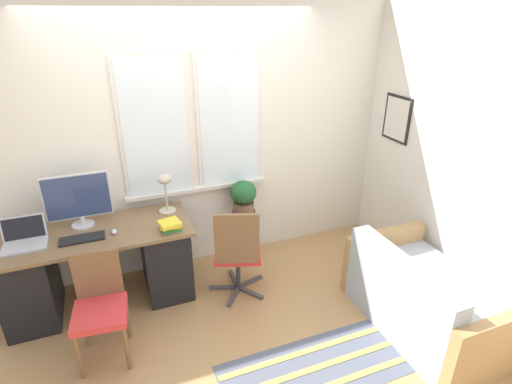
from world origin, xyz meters
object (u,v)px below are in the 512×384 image
(monitor, at_px, (78,199))
(keyboard, at_px, (82,239))
(mouse, at_px, (114,232))
(desk_chair_wooden, at_px, (100,305))
(couch_loveseat, at_px, (426,300))
(potted_plant, at_px, (243,195))
(laptop, at_px, (24,240))
(desk_lamp, at_px, (165,185))
(book_stack, at_px, (170,225))
(plant_stand, at_px, (244,217))
(office_chair_swivel, at_px, (237,251))

(monitor, xyz_separation_m, keyboard, (-0.01, -0.26, -0.25))
(mouse, bearing_deg, desk_chair_wooden, -107.98)
(couch_loveseat, distance_m, potted_plant, 1.93)
(potted_plant, bearing_deg, monitor, -177.31)
(desk_chair_wooden, bearing_deg, couch_loveseat, -8.96)
(laptop, distance_m, mouse, 0.68)
(keyboard, relative_size, potted_plant, 1.05)
(keyboard, bearing_deg, desk_chair_wooden, -81.73)
(keyboard, height_order, couch_loveseat, keyboard)
(laptop, bearing_deg, desk_lamp, 8.68)
(desk_lamp, height_order, couch_loveseat, desk_lamp)
(potted_plant, bearing_deg, mouse, -166.00)
(desk_lamp, xyz_separation_m, book_stack, (-0.04, -0.36, -0.23))
(keyboard, bearing_deg, potted_plant, 12.07)
(keyboard, distance_m, potted_plant, 1.57)
(laptop, height_order, mouse, laptop)
(desk_lamp, xyz_separation_m, couch_loveseat, (1.85, -1.46, -0.76))
(book_stack, relative_size, potted_plant, 0.61)
(monitor, relative_size, couch_loveseat, 0.40)
(book_stack, relative_size, couch_loveseat, 0.16)
(mouse, xyz_separation_m, desk_lamp, (0.49, 0.25, 0.26))
(laptop, distance_m, desk_chair_wooden, 0.86)
(keyboard, xyz_separation_m, plant_stand, (1.53, 0.33, -0.26))
(desk_chair_wooden, distance_m, office_chair_swivel, 1.22)
(laptop, xyz_separation_m, mouse, (0.68, -0.07, -0.03))
(laptop, bearing_deg, plant_stand, 7.25)
(monitor, height_order, desk_lamp, monitor)
(monitor, distance_m, mouse, 0.42)
(laptop, height_order, monitor, monitor)
(desk_chair_wooden, height_order, plant_stand, desk_chair_wooden)
(monitor, distance_m, keyboard, 0.36)
(couch_loveseat, bearing_deg, book_stack, 59.86)
(keyboard, relative_size, mouse, 5.01)
(office_chair_swivel, bearing_deg, book_stack, 5.22)
(keyboard, bearing_deg, monitor, 88.51)
(desk_chair_wooden, bearing_deg, potted_plant, 36.53)
(laptop, relative_size, desk_chair_wooden, 0.39)
(mouse, distance_m, potted_plant, 1.32)
(keyboard, xyz_separation_m, couch_loveseat, (2.60, -1.20, -0.49))
(laptop, xyz_separation_m, potted_plant, (1.96, 0.25, -0.05))
(monitor, distance_m, office_chair_swivel, 1.45)
(laptop, distance_m, plant_stand, 2.00)
(plant_stand, bearing_deg, desk_lamp, -174.92)
(desk_lamp, distance_m, office_chair_swivel, 0.90)
(mouse, distance_m, desk_lamp, 0.61)
(monitor, relative_size, desk_chair_wooden, 0.64)
(monitor, distance_m, book_stack, 0.82)
(keyboard, relative_size, couch_loveseat, 0.27)
(monitor, xyz_separation_m, couch_loveseat, (2.59, -1.46, -0.74))
(laptop, relative_size, office_chair_swivel, 0.36)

